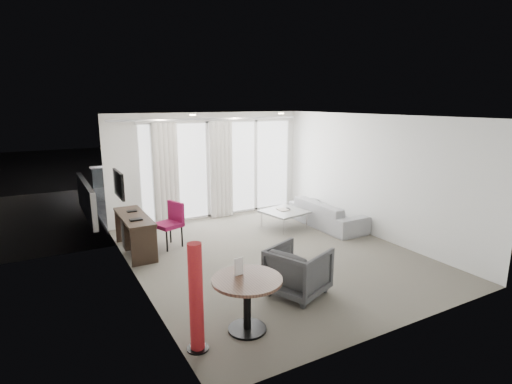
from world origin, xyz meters
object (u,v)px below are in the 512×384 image
tub_armchair (298,271)px  rattan_chair_b (258,181)px  red_lamp (196,298)px  desk (135,234)px  desk_chair (168,225)px  sofa (327,213)px  coffee_table (284,219)px  round_table (247,305)px  rattan_chair_a (203,184)px

tub_armchair → rattan_chair_b: size_ratio=0.94×
red_lamp → tub_armchair: 1.95m
desk → red_lamp: (-0.08, -3.54, 0.30)m
desk_chair → sofa: 3.69m
red_lamp → coffee_table: 4.86m
desk_chair → round_table: desk_chair is taller
desk_chair → coffee_table: bearing=-21.6°
rattan_chair_b → tub_armchair: bearing=-112.3°
sofa → rattan_chair_b: 3.56m
red_lamp → sofa: size_ratio=0.64×
tub_armchair → sofa: 3.56m
sofa → rattan_chair_a: bearing=20.8°
tub_armchair → coffee_table: tub_armchair is taller
rattan_chair_b → sofa: bearing=-90.6°
desk → sofa: desk is taller
desk_chair → red_lamp: red_lamp is taller
desk → round_table: bearing=-79.9°
desk → round_table: size_ratio=1.75×
coffee_table → rattan_chair_a: rattan_chair_a is taller
red_lamp → coffee_table: bearing=45.0°
desk_chair → red_lamp: bearing=-122.0°
round_table → coffee_table: size_ratio=0.99×
rattan_chair_b → rattan_chair_a: bearing=167.5°
tub_armchair → red_lamp: bearing=85.7°
desk → round_table: 3.52m
tub_armchair → rattan_chair_b: (2.71, 6.03, 0.06)m
tub_armchair → coffee_table: 3.26m
desk_chair → coffee_table: desk_chair is taller
desk → desk_chair: 0.65m
sofa → rattan_chair_a: 4.26m
desk_chair → tub_armchair: desk_chair is taller
round_table → rattan_chair_a: size_ratio=1.03×
desk_chair → rattan_chair_b: size_ratio=1.05×
rattan_chair_a → rattan_chair_b: bearing=-18.7°
sofa → rattan_chair_a: (-1.51, 3.98, 0.13)m
desk_chair → red_lamp: (-0.72, -3.48, 0.21)m
red_lamp → rattan_chair_a: (2.88, 7.05, -0.23)m
desk → tub_armchair: 3.44m
tub_armchair → round_table: bearing=92.3°
red_lamp → rattan_chair_b: red_lamp is taller
desk → rattan_chair_b: size_ratio=1.80×
desk → round_table: (0.62, -3.47, -0.01)m
rattan_chair_b → desk: bearing=-143.5°
round_table → desk_chair: bearing=89.6°
red_lamp → round_table: bearing=5.9°
desk → red_lamp: 3.55m
sofa → tub_armchair: bearing=134.1°
desk → sofa: bearing=-6.3°
red_lamp → desk_chair: bearing=78.3°
desk_chair → rattan_chair_b: bearing=19.1°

